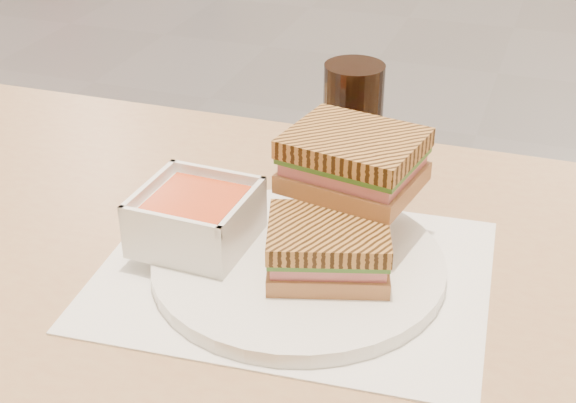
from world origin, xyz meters
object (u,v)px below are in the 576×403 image
(soup_bowl, at_px, (196,220))
(panini_lower, at_px, (328,248))
(plate, at_px, (299,265))
(cola_glass, at_px, (352,126))
(main_table, at_px, (260,368))

(soup_bowl, distance_m, panini_lower, 0.14)
(plate, relative_size, cola_glass, 1.97)
(main_table, distance_m, cola_glass, 0.29)
(panini_lower, xyz_separation_m, cola_glass, (-0.03, 0.21, 0.03))
(main_table, height_order, panini_lower, panini_lower)
(panini_lower, relative_size, cola_glass, 0.93)
(soup_bowl, bearing_deg, cola_glass, 63.02)
(panini_lower, bearing_deg, soup_bowl, 177.43)
(main_table, bearing_deg, cola_glass, 81.52)
(soup_bowl, bearing_deg, panini_lower, -2.57)
(main_table, relative_size, plate, 4.29)
(plate, height_order, soup_bowl, soup_bowl)
(plate, bearing_deg, cola_glass, 90.81)
(main_table, bearing_deg, panini_lower, 8.11)
(plate, xyz_separation_m, panini_lower, (0.03, -0.01, 0.03))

